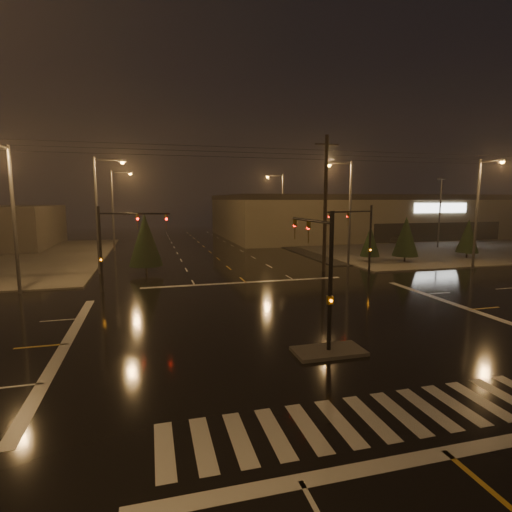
{
  "coord_description": "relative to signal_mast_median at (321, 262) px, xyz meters",
  "views": [
    {
      "loc": [
        -7.17,
        -18.84,
        6.46
      ],
      "look_at": [
        -0.87,
        4.68,
        3.0
      ],
      "focal_mm": 28.0,
      "sensor_mm": 36.0,
      "label": 1
    }
  ],
  "objects": [
    {
      "name": "stop_bar_near",
      "position": [
        -0.0,
        -7.93,
        -3.75
      ],
      "size": [
        16.0,
        0.5,
        0.01
      ],
      "primitive_type": "cube",
      "color": "beige",
      "rests_on": "ground"
    },
    {
      "name": "streetlight_2",
      "position": [
        -11.18,
        37.07,
        2.05
      ],
      "size": [
        2.77,
        0.32,
        10.0
      ],
      "color": "#38383A",
      "rests_on": "ground"
    },
    {
      "name": "median_island",
      "position": [
        -0.0,
        -0.93,
        -3.68
      ],
      "size": [
        3.0,
        1.6,
        0.15
      ],
      "primitive_type": "cube",
      "color": "#46433E",
      "rests_on": "ground"
    },
    {
      "name": "signal_mast_nw",
      "position": [
        -9.5,
        13.21,
        0.04
      ],
      "size": [
        4.84,
        1.86,
        6.0
      ],
      "color": "black",
      "rests_on": "ground"
    },
    {
      "name": "ground",
      "position": [
        -0.0,
        3.07,
        -3.75
      ],
      "size": [
        140.0,
        140.0,
        0.0
      ],
      "primitive_type": "plane",
      "color": "black",
      "rests_on": "ground"
    },
    {
      "name": "signal_mast_median",
      "position": [
        0.0,
        0.0,
        0.0
      ],
      "size": [
        0.25,
        4.59,
        6.0
      ],
      "color": "black",
      "rests_on": "ground"
    },
    {
      "name": "streetlight_4",
      "position": [
        11.18,
        39.07,
        2.05
      ],
      "size": [
        2.77,
        0.32,
        10.0
      ],
      "color": "#38383A",
      "rests_on": "ground"
    },
    {
      "name": "stop_bar_far",
      "position": [
        -0.0,
        14.07,
        -3.75
      ],
      "size": [
        16.0,
        0.5,
        0.01
      ],
      "primitive_type": "cube",
      "color": "beige",
      "rests_on": "ground"
    },
    {
      "name": "signal_mast_ne",
      "position": [
        9.5,
        13.21,
        0.04
      ],
      "size": [
        4.84,
        1.86,
        6.0
      ],
      "color": "black",
      "rests_on": "ground"
    },
    {
      "name": "crosswalk",
      "position": [
        -0.0,
        -5.93,
        -3.75
      ],
      "size": [
        15.0,
        2.6,
        0.01
      ],
      "primitive_type": "cube",
      "color": "beige",
      "rests_on": "ground"
    },
    {
      "name": "sidewalk_ne",
      "position": [
        30.0,
        33.07,
        -3.69
      ],
      "size": [
        36.0,
        36.0,
        0.12
      ],
      "primitive_type": "cube",
      "color": "#46433E",
      "rests_on": "ground"
    },
    {
      "name": "utility_pole_1",
      "position": [
        8.0,
        17.07,
        2.38
      ],
      "size": [
        2.2,
        0.32,
        12.0
      ],
      "color": "black",
      "rests_on": "ground"
    },
    {
      "name": "retail_building",
      "position": [
        35.0,
        49.06,
        0.09
      ],
      "size": [
        60.2,
        28.3,
        7.2
      ],
      "color": "#6F674F",
      "rests_on": "ground"
    },
    {
      "name": "streetlight_3",
      "position": [
        11.18,
        19.07,
        2.05
      ],
      "size": [
        2.77,
        0.32,
        10.0
      ],
      "color": "#38383A",
      "rests_on": "ground"
    },
    {
      "name": "streetlight_6",
      "position": [
        22.0,
        14.26,
        2.05
      ],
      "size": [
        0.32,
        2.77,
        10.0
      ],
      "color": "#38383A",
      "rests_on": "ground"
    },
    {
      "name": "conifer_2",
      "position": [
        26.38,
        20.09,
        -1.23
      ],
      "size": [
        2.33,
        2.33,
        4.35
      ],
      "color": "black",
      "rests_on": "ground"
    },
    {
      "name": "conifer_1",
      "position": [
        18.16,
        19.53,
        -1.03
      ],
      "size": [
        2.59,
        2.59,
        4.74
      ],
      "color": "black",
      "rests_on": "ground"
    },
    {
      "name": "car_parked",
      "position": [
        27.61,
        34.97,
        -3.02
      ],
      "size": [
        4.07,
        4.42,
        1.47
      ],
      "primitive_type": "imported",
      "rotation": [
        0.0,
        0.0,
        0.69
      ],
      "color": "black",
      "rests_on": "ground"
    },
    {
      "name": "conifer_0",
      "position": [
        14.56,
        20.28,
        -1.52
      ],
      "size": [
        1.97,
        1.97,
        3.78
      ],
      "color": "black",
      "rests_on": "ground"
    },
    {
      "name": "streetlight_1",
      "position": [
        -11.18,
        21.07,
        2.05
      ],
      "size": [
        2.77,
        0.32,
        10.0
      ],
      "color": "#38383A",
      "rests_on": "ground"
    },
    {
      "name": "conifer_3",
      "position": [
        -7.55,
        20.09,
        -0.78
      ],
      "size": [
        2.91,
        2.91,
        5.25
      ],
      "color": "black",
      "rests_on": "ground"
    },
    {
      "name": "parking_lot",
      "position": [
        35.0,
        31.07,
        -3.71
      ],
      "size": [
        50.0,
        24.0,
        0.08
      ],
      "primitive_type": "cube",
      "color": "black",
      "rests_on": "ground"
    },
    {
      "name": "streetlight_5",
      "position": [
        -16.0,
        14.26,
        2.05
      ],
      "size": [
        0.32,
        2.77,
        10.0
      ],
      "color": "#38383A",
      "rests_on": "ground"
    }
  ]
}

